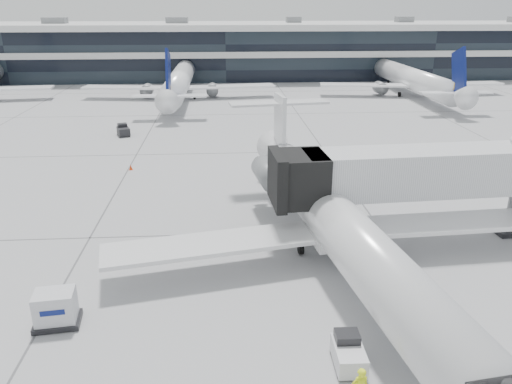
{
  "coord_description": "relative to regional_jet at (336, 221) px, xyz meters",
  "views": [
    {
      "loc": [
        -0.84,
        -31.06,
        14.7
      ],
      "look_at": [
        1.32,
        1.14,
        2.6
      ],
      "focal_mm": 35.0,
      "sensor_mm": 36.0,
      "label": 1
    }
  ],
  "objects": [
    {
      "name": "ground",
      "position": [
        -5.71,
        4.27,
        -2.7
      ],
      "size": [
        220.0,
        220.0,
        0.0
      ],
      "primitive_type": "plane",
      "color": "gray",
      "rests_on": "ground"
    },
    {
      "name": "terminal",
      "position": [
        -5.71,
        86.27,
        2.3
      ],
      "size": [
        170.0,
        22.0,
        10.0
      ],
      "primitive_type": "cube",
      "color": "black",
      "rests_on": "ground"
    },
    {
      "name": "bg_jet_center",
      "position": [
        -13.71,
        59.27,
        -2.7
      ],
      "size": [
        32.0,
        40.0,
        9.6
      ],
      "primitive_type": null,
      "color": "white",
      "rests_on": "ground"
    },
    {
      "name": "bg_jet_right",
      "position": [
        26.29,
        59.27,
        -2.7
      ],
      "size": [
        32.0,
        40.0,
        9.6
      ],
      "primitive_type": null,
      "color": "white",
      "rests_on": "ground"
    },
    {
      "name": "regional_jet",
      "position": [
        0.0,
        0.0,
        0.0
      ],
      "size": [
        27.37,
        34.16,
        7.89
      ],
      "rotation": [
        0.0,
        0.0,
        0.13
      ],
      "color": "silver",
      "rests_on": "ground"
    },
    {
      "name": "jet_bridge",
      "position": [
        7.34,
        2.82,
        1.97
      ],
      "size": [
        19.96,
        5.09,
        6.41
      ],
      "rotation": [
        0.0,
        0.0,
        0.06
      ],
      "color": "silver",
      "rests_on": "ground"
    },
    {
      "name": "baggage_tug",
      "position": [
        -1.37,
        -9.35,
        -2.09
      ],
      "size": [
        1.29,
        2.13,
        1.34
      ],
      "rotation": [
        0.0,
        0.0,
        -0.02
      ],
      "color": "silver",
      "rests_on": "ground"
    },
    {
      "name": "cargo_uld",
      "position": [
        -14.87,
        -5.53,
        -1.81
      ],
      "size": [
        2.33,
        1.84,
        1.77
      ],
      "rotation": [
        0.0,
        0.0,
        0.12
      ],
      "color": "black",
      "rests_on": "ground"
    },
    {
      "name": "traffic_cone",
      "position": [
        -15.43,
        19.16,
        -2.45
      ],
      "size": [
        0.45,
        0.45,
        0.52
      ],
      "rotation": [
        0.0,
        0.0,
        -0.36
      ],
      "color": "red",
      "rests_on": "ground"
    },
    {
      "name": "far_tug",
      "position": [
        -18.56,
        32.87,
        -2.08
      ],
      "size": [
        1.93,
        2.46,
        1.37
      ],
      "rotation": [
        0.0,
        0.0,
        0.35
      ],
      "color": "black",
      "rests_on": "ground"
    }
  ]
}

